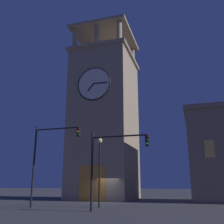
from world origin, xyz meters
TOP-DOWN VIEW (x-y plane):
  - ground_plane at (0.00, 0.00)m, footprint 200.00×200.00m
  - clocktower at (1.93, -5.66)m, footprint 8.21×9.60m
  - traffic_signal_mid at (-3.67, 9.72)m, footprint 4.30×0.41m
  - traffic_signal_far at (2.41, 8.11)m, footprint 4.24×0.41m
  - street_lamp at (-1.68, 6.42)m, footprint 0.44×0.44m

SIDE VIEW (x-z plane):
  - ground_plane at x=0.00m, z-range 0.00..0.00m
  - traffic_signal_mid at x=-3.67m, z-range 0.96..6.70m
  - street_lamp at x=-1.68m, z-range 1.07..6.81m
  - traffic_signal_far at x=2.41m, z-range 1.16..7.95m
  - clocktower at x=1.93m, z-range -2.64..23.25m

